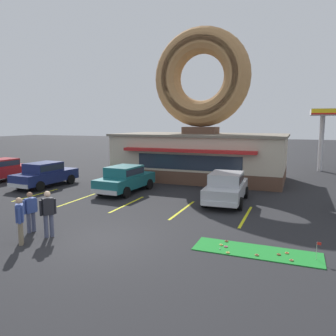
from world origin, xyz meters
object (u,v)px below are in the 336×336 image
(car_teal, at_px, (125,178))
(car_red, at_px, (2,169))
(pedestrian_leather_jacket_man, at_px, (31,210))
(trash_bin, at_px, (111,174))
(golf_ball, at_px, (220,249))
(car_silver, at_px, (226,186))
(car_navy, at_px, (45,173))
(pedestrian_blue_sweater_man, at_px, (20,219))
(putting_flag_pin, at_px, (318,246))
(pedestrian_hooded_kid, at_px, (48,212))

(car_teal, bearing_deg, car_red, 179.37)
(pedestrian_leather_jacket_man, relative_size, trash_bin, 1.60)
(golf_ball, height_order, car_silver, car_silver)
(car_navy, height_order, pedestrian_blue_sweater_man, pedestrian_blue_sweater_man)
(putting_flag_pin, distance_m, pedestrian_leather_jacket_man, 10.14)
(pedestrian_blue_sweater_man, height_order, pedestrian_leather_jacket_man, pedestrian_blue_sweater_man)
(car_teal, xyz_separation_m, pedestrian_blue_sweater_man, (0.86, -8.87, 0.04))
(car_red, bearing_deg, putting_flag_pin, -18.03)
(golf_ball, height_order, pedestrian_blue_sweater_man, pedestrian_blue_sweater_man)
(car_silver, distance_m, pedestrian_blue_sweater_man, 10.09)
(trash_bin, bearing_deg, pedestrian_hooded_kid, -69.26)
(golf_ball, relative_size, putting_flag_pin, 0.08)
(car_red, relative_size, car_silver, 1.00)
(car_teal, bearing_deg, car_silver, -2.78)
(putting_flag_pin, xyz_separation_m, car_red, (-20.43, 6.65, 0.43))
(car_red, height_order, pedestrian_leather_jacket_man, car_red)
(car_teal, distance_m, car_red, 10.14)
(car_silver, bearing_deg, car_navy, -179.58)
(pedestrian_blue_sweater_man, bearing_deg, car_red, 140.78)
(golf_ball, height_order, pedestrian_leather_jacket_man, pedestrian_leather_jacket_man)
(car_red, xyz_separation_m, pedestrian_hooded_kid, (11.39, -8.04, 0.08))
(putting_flag_pin, xyz_separation_m, pedestrian_hooded_kid, (-9.05, -1.39, 0.52))
(car_red, bearing_deg, car_navy, -6.49)
(car_red, bearing_deg, car_silver, -1.45)
(car_teal, height_order, pedestrian_blue_sweater_man, pedestrian_blue_sweater_man)
(golf_ball, height_order, car_teal, car_teal)
(car_red, xyz_separation_m, car_silver, (16.32, -0.41, 0.00))
(trash_bin, bearing_deg, pedestrian_blue_sweater_man, -72.40)
(car_red, height_order, pedestrian_hooded_kid, pedestrian_hooded_kid)
(car_teal, bearing_deg, trash_bin, 132.99)
(car_silver, xyz_separation_m, pedestrian_leather_jacket_man, (-5.95, -7.45, -0.01))
(trash_bin, bearing_deg, golf_ball, -44.23)
(pedestrian_blue_sweater_man, bearing_deg, trash_bin, 107.60)
(car_red, xyz_separation_m, pedestrian_leather_jacket_man, (10.37, -7.86, -0.01))
(car_teal, bearing_deg, golf_ball, -43.03)
(putting_flag_pin, bearing_deg, car_silver, 123.37)
(trash_bin, bearing_deg, car_navy, -128.16)
(car_silver, height_order, pedestrian_leather_jacket_man, car_silver)
(car_navy, relative_size, trash_bin, 4.77)
(car_teal, xyz_separation_m, car_red, (-10.14, 0.11, 0.00))
(car_teal, height_order, pedestrian_hooded_kid, pedestrian_hooded_kid)
(pedestrian_blue_sweater_man, bearing_deg, car_teal, 95.55)
(golf_ball, distance_m, car_navy, 14.65)
(pedestrian_hooded_kid, bearing_deg, car_red, 144.76)
(car_teal, bearing_deg, pedestrian_blue_sweater_man, -84.45)
(pedestrian_blue_sweater_man, relative_size, pedestrian_hooded_kid, 0.96)
(car_teal, distance_m, trash_bin, 4.35)
(car_red, distance_m, trash_bin, 7.82)
(golf_ball, bearing_deg, car_navy, 153.70)
(car_navy, distance_m, pedestrian_hooded_kid, 10.29)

